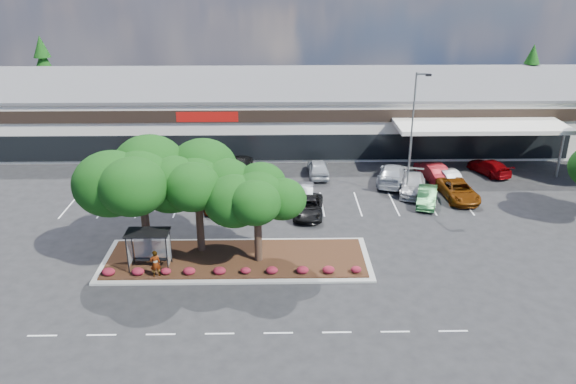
{
  "coord_description": "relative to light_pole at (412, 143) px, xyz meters",
  "views": [
    {
      "loc": [
        0.86,
        -29.34,
        18.77
      ],
      "look_at": [
        1.59,
        9.88,
        2.6
      ],
      "focal_mm": 35.0,
      "sensor_mm": 36.0,
      "label": 1
    }
  ],
  "objects": [
    {
      "name": "island_tree_mid",
      "position": [
        -16.49,
        -9.94,
        -0.82
      ],
      "size": [
        6.6,
        6.6,
        7.32
      ],
      "primitive_type": null,
      "color": "#10330B",
      "rests_on": "landscape_island"
    },
    {
      "name": "car_2",
      "position": [
        -16.55,
        0.79,
        -4.01
      ],
      "size": [
        3.13,
        5.5,
        1.45
      ],
      "primitive_type": "imported",
      "rotation": [
        0.0,
        0.0,
        -0.15
      ],
      "color": "#525259",
      "rests_on": "ground"
    },
    {
      "name": "ground",
      "position": [
        -11.99,
        -15.14,
        -4.74
      ],
      "size": [
        160.0,
        160.0,
        0.0
      ],
      "primitive_type": "plane",
      "color": "black",
      "rests_on": "ground"
    },
    {
      "name": "conifer_north_east",
      "position": [
        22.01,
        28.86,
        -0.24
      ],
      "size": [
        3.96,
        3.96,
        9.0
      ],
      "primitive_type": "cone",
      "color": "#10330B",
      "rests_on": "ground"
    },
    {
      "name": "car_13",
      "position": [
        -7.39,
        5.01,
        -3.95
      ],
      "size": [
        1.96,
        4.69,
        1.58
      ],
      "primitive_type": "imported",
      "rotation": [
        0.0,
        0.0,
        3.16
      ],
      "color": "#A1A6AB",
      "rests_on": "ground"
    },
    {
      "name": "car_11",
      "position": [
        -14.64,
        3.44,
        -4.08
      ],
      "size": [
        2.38,
        4.24,
        1.32
      ],
      "primitive_type": "imported",
      "rotation": [
        0.0,
        0.0,
        3.4
      ],
      "color": "maroon",
      "rests_on": "ground"
    },
    {
      "name": "bus_shelter",
      "position": [
        -19.49,
        -12.19,
        -2.43
      ],
      "size": [
        2.75,
        1.55,
        2.59
      ],
      "color": "black",
      "rests_on": "landscape_island"
    },
    {
      "name": "person_waiting",
      "position": [
        -18.92,
        -13.44,
        -3.57
      ],
      "size": [
        0.77,
        0.64,
        1.81
      ],
      "primitive_type": "imported",
      "rotation": [
        0.0,
        0.0,
        3.49
      ],
      "color": "#594C47",
      "rests_on": "landscape_island"
    },
    {
      "name": "shrub_row",
      "position": [
        -13.99,
        -13.24,
        -4.23
      ],
      "size": [
        17.0,
        0.8,
        0.5
      ],
      "primitive_type": null,
      "color": "maroon",
      "rests_on": "landscape_island"
    },
    {
      "name": "car_8",
      "position": [
        4.15,
        -0.7,
        -3.99
      ],
      "size": [
        2.82,
        5.52,
        1.49
      ],
      "primitive_type": "imported",
      "rotation": [
        0.0,
        0.0,
        0.06
      ],
      "color": "#662F07",
      "rests_on": "ground"
    },
    {
      "name": "island_tree_east",
      "position": [
        -12.49,
        -11.44,
        -1.23
      ],
      "size": [
        5.8,
        5.8,
        6.5
      ],
      "primitive_type": null,
      "color": "#10330B",
      "rests_on": "landscape_island"
    },
    {
      "name": "conifer_north_west",
      "position": [
        -41.99,
        30.86,
        0.26
      ],
      "size": [
        4.4,
        4.4,
        10.0
      ],
      "primitive_type": "cone",
      "color": "#10330B",
      "rests_on": "ground"
    },
    {
      "name": "car_17",
      "position": [
        8.9,
        5.26,
        -4.04
      ],
      "size": [
        3.56,
        5.17,
        1.39
      ],
      "primitive_type": "imported",
      "rotation": [
        0.0,
        0.0,
        3.51
      ],
      "color": "#7E0408",
      "rests_on": "ground"
    },
    {
      "name": "car_16",
      "position": [
        4.13,
        2.98,
        -4.04
      ],
      "size": [
        2.33,
        4.47,
        1.4
      ],
      "primitive_type": "imported",
      "rotation": [
        0.0,
        0.0,
        3.35
      ],
      "color": "silver",
      "rests_on": "ground"
    },
    {
      "name": "car_3",
      "position": [
        -16.42,
        -2.04,
        -4.05
      ],
      "size": [
        3.73,
        5.43,
        1.38
      ],
      "primitive_type": "imported",
      "rotation": [
        0.0,
        0.0,
        0.32
      ],
      "color": "brown",
      "rests_on": "ground"
    },
    {
      "name": "car_7",
      "position": [
        1.19,
        -1.87,
        -4.03
      ],
      "size": [
        2.69,
        4.57,
        1.42
      ],
      "primitive_type": "imported",
      "rotation": [
        0.0,
        0.0,
        -0.29
      ],
      "color": "#1F5028",
      "rests_on": "ground"
    },
    {
      "name": "car_0",
      "position": [
        -22.86,
        -0.71,
        -3.99
      ],
      "size": [
        2.84,
        4.71,
        1.5
      ],
      "primitive_type": "imported",
      "rotation": [
        0.0,
        0.0,
        0.26
      ],
      "color": "#7D2704",
      "rests_on": "ground"
    },
    {
      "name": "car_14",
      "position": [
        -0.77,
        3.09,
        -3.89
      ],
      "size": [
        3.95,
        6.26,
        1.69
      ],
      "primitive_type": "imported",
      "rotation": [
        0.0,
        0.0,
        2.85
      ],
      "color": "#A7ACB4",
      "rests_on": "ground"
    },
    {
      "name": "retail_store",
      "position": [
        -11.93,
        18.77,
        -1.58
      ],
      "size": [
        80.4,
        25.2,
        6.25
      ],
      "color": "silver",
      "rests_on": "ground"
    },
    {
      "name": "light_pole",
      "position": [
        0.0,
        0.0,
        0.0
      ],
      "size": [
        1.43,
        0.59,
        10.64
      ],
      "rotation": [
        0.0,
        0.0,
        0.17
      ],
      "color": "#A0A09B",
      "rests_on": "ground"
    },
    {
      "name": "lane_markings",
      "position": [
        -12.13,
        -4.72,
        -4.73
      ],
      "size": [
        33.12,
        20.06,
        0.01
      ],
      "color": "silver",
      "rests_on": "ground"
    },
    {
      "name": "car_15",
      "position": [
        3.12,
        3.95,
        -3.94
      ],
      "size": [
        2.56,
        5.05,
        1.59
      ],
      "primitive_type": "imported",
      "rotation": [
        0.0,
        0.0,
        3.33
      ],
      "color": "maroon",
      "rests_on": "ground"
    },
    {
      "name": "car_12",
      "position": [
        -14.82,
        6.21,
        -3.94
      ],
      "size": [
        2.44,
        5.59,
        1.6
      ],
      "primitive_type": "imported",
      "rotation": [
        0.0,
        0.0,
        3.1
      ],
      "color": "black",
      "rests_on": "ground"
    },
    {
      "name": "car_6",
      "position": [
        0.6,
        0.74,
        -3.99
      ],
      "size": [
        3.34,
        5.55,
        1.5
      ],
      "primitive_type": "imported",
      "rotation": [
        0.0,
        0.0,
        -0.25
      ],
      "color": "#B4B4B4",
      "rests_on": "ground"
    },
    {
      "name": "car_9",
      "position": [
        -26.8,
        3.94,
        -3.95
      ],
      "size": [
        3.73,
        6.11,
        1.58
      ],
      "primitive_type": "imported",
      "rotation": [
        0.0,
        0.0,
        2.94
      ],
      "color": "#671403",
      "rests_on": "ground"
    },
    {
      "name": "island_tree_west",
      "position": [
        -19.99,
        -10.64,
        -0.53
      ],
      "size": [
        7.2,
        7.2,
        7.89
      ],
      "primitive_type": null,
      "color": "#10330B",
      "rests_on": "landscape_island"
    },
    {
      "name": "car_4",
      "position": [
        -8.94,
        -0.95,
        -4.06
      ],
      "size": [
        1.76,
        4.22,
        1.36
      ],
      "primitive_type": "imported",
      "rotation": [
        0.0,
        0.0,
        -0.08
      ],
      "color": "slate",
      "rests_on": "ground"
    },
    {
      "name": "car_1",
      "position": [
        -24.99,
        0.71,
        -3.99
      ],
      "size": [
        3.56,
        5.78,
        1.5
      ],
      "primitive_type": "imported",
      "rotation": [
        0.0,
        0.0,
        -0.21
      ],
      "color": "navy",
      "rests_on": "ground"
    },
    {
      "name": "landscape_island",
      "position": [
        -13.99,
        -11.14,
        -4.61
      ],
      "size": [
        18.0,
        6.0,
        0.26
      ],
      "color": "#A0A09B",
      "rests_on": "ground"
    },
    {
      "name": "car_5",
      "position": [
        -8.76,
        -3.75,
        -4.05
      ],
      "size": [
        2.7,
        5.1,
        1.37
      ],
      "primitive_type": "imported",
      "rotation": [
        0.0,
        0.0,
        -0.09
      ],
      "color": "black",
      "rests_on": "ground"
    }
  ]
}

